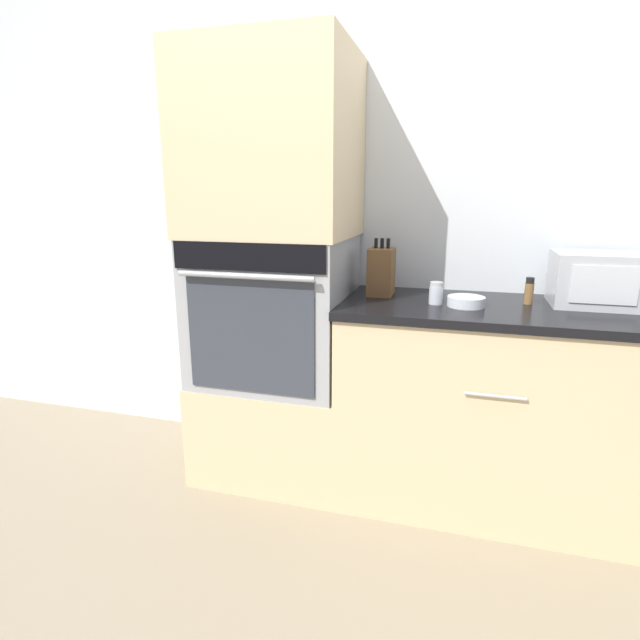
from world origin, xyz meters
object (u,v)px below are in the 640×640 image
Objects in this scene: bowl at (466,301)px; wall_oven at (275,309)px; microwave at (602,280)px; condiment_jar_mid at (529,291)px; condiment_jar_near at (436,293)px; knife_block at (381,271)px.

wall_oven is at bearing 176.71° from bowl.
microwave is 0.29m from condiment_jar_mid.
bowl is at bearing -3.29° from wall_oven.
wall_oven reaches higher than bowl.
microwave is 3.40× the size of condiment_jar_mid.
wall_oven is 0.75m from condiment_jar_near.
bowl is at bearing -162.75° from microwave.
condiment_jar_mid is (0.37, 0.11, 0.01)m from condiment_jar_near.
condiment_jar_near reaches higher than bowl.
wall_oven reaches higher than condiment_jar_mid.
wall_oven is 0.53m from knife_block.
wall_oven is 1.40m from microwave.
wall_oven is at bearing 177.24° from condiment_jar_near.
microwave is at bearing 1.11° from knife_block.
wall_oven is 4.53× the size of bowl.
wall_oven is 7.34× the size of condiment_jar_near.
condiment_jar_near is (-0.65, -0.15, -0.06)m from microwave.
knife_block is 2.74× the size of condiment_jar_near.
knife_block is at bearing 11.40° from wall_oven.
condiment_jar_mid is (0.25, 0.12, 0.03)m from bowl.
bowl is at bearing -154.15° from condiment_jar_mid.
condiment_jar_near is 0.83× the size of condiment_jar_mid.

